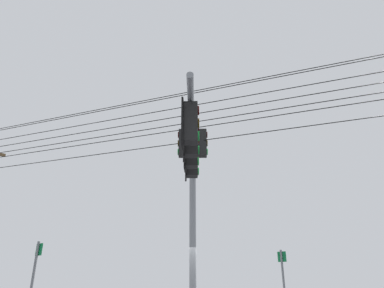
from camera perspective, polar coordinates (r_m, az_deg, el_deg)
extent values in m
cylinder|color=gray|center=(10.48, 0.13, -14.25)|extent=(0.20, 0.20, 5.86)
cylinder|color=gray|center=(8.84, -0.06, 2.73)|extent=(3.58, 3.32, 0.14)
cube|color=black|center=(11.23, 1.64, 0.13)|extent=(0.42, 0.42, 0.90)
cube|color=black|center=(11.23, 0.78, 0.12)|extent=(0.35, 0.33, 1.04)
cylinder|color=#360503|center=(11.35, 2.46, 1.53)|extent=(0.17, 0.16, 0.20)
cylinder|color=#3C2703|center=(11.23, 2.49, 0.13)|extent=(0.17, 0.16, 0.20)
cylinder|color=green|center=(11.12, 2.51, -1.30)|extent=(0.17, 0.16, 0.20)
cube|color=black|center=(11.24, -1.42, 0.11)|extent=(0.42, 0.42, 0.90)
cube|color=black|center=(11.23, -0.55, 0.12)|extent=(0.35, 0.33, 1.04)
cylinder|color=#360503|center=(11.36, -2.23, 1.50)|extent=(0.17, 0.16, 0.20)
cylinder|color=#3C2703|center=(11.24, -2.26, 0.11)|extent=(0.17, 0.16, 0.20)
cylinder|color=green|center=(11.13, -2.28, -1.32)|extent=(0.17, 0.16, 0.20)
cube|color=black|center=(9.54, 0.03, -2.78)|extent=(0.42, 0.42, 0.90)
cube|color=black|center=(9.53, -1.00, -2.77)|extent=(0.34, 0.34, 1.04)
cylinder|color=#360503|center=(9.65, 1.00, -1.12)|extent=(0.16, 0.16, 0.20)
cylinder|color=#3C2703|center=(9.54, 1.02, -2.79)|extent=(0.16, 0.16, 0.20)
cylinder|color=green|center=(9.45, 1.03, -4.51)|extent=(0.16, 0.16, 0.20)
cube|color=black|center=(8.80, -0.04, -1.06)|extent=(0.42, 0.42, 0.90)
cube|color=black|center=(8.81, -1.14, -1.07)|extent=(0.36, 0.32, 1.04)
cylinder|color=#360503|center=(8.91, 1.02, 0.76)|extent=(0.17, 0.15, 0.20)
cylinder|color=#3C2703|center=(8.79, 1.04, -1.04)|extent=(0.17, 0.15, 0.20)
cylinder|color=green|center=(8.69, 1.05, -2.88)|extent=(0.17, 0.15, 0.20)
cube|color=black|center=(8.07, -0.12, 0.99)|extent=(0.42, 0.42, 0.90)
cube|color=black|center=(8.07, -1.32, 1.00)|extent=(0.34, 0.34, 1.04)
cylinder|color=#360503|center=(8.20, 1.04, 2.89)|extent=(0.16, 0.16, 0.20)
cylinder|color=#3C2703|center=(8.08, 1.05, 0.97)|extent=(0.16, 0.16, 0.20)
cylinder|color=green|center=(7.96, 1.07, -1.01)|extent=(0.16, 0.16, 0.20)
cube|color=black|center=(7.35, -0.21, 3.43)|extent=(0.42, 0.42, 0.90)
cube|color=black|center=(7.36, -1.53, 3.41)|extent=(0.36, 0.32, 1.04)
cylinder|color=#360503|center=(7.48, 1.06, 5.51)|extent=(0.17, 0.16, 0.20)
cylinder|color=#3C2703|center=(7.35, 1.08, 3.45)|extent=(0.17, 0.16, 0.20)
cylinder|color=green|center=(7.22, 1.10, 1.31)|extent=(0.17, 0.16, 0.20)
cube|color=#0C7238|center=(12.04, 14.53, -17.46)|extent=(0.05, 0.28, 0.31)
cube|color=white|center=(12.05, 14.56, -17.46)|extent=(0.02, 0.22, 0.25)
cube|color=#0C7238|center=(10.38, -23.79, -15.55)|extent=(0.05, 0.28, 0.31)
cube|color=white|center=(10.38, -23.72, -15.56)|extent=(0.03, 0.21, 0.25)
cylinder|color=black|center=(10.91, 5.11, 1.07)|extent=(7.94, 21.27, 0.70)
cylinder|color=black|center=(11.11, 5.02, 3.34)|extent=(7.94, 21.27, 0.70)
cylinder|color=black|center=(11.21, 4.99, 4.33)|extent=(7.94, 21.27, 0.70)
cylinder|color=black|center=(11.34, 4.94, 5.67)|extent=(7.94, 21.27, 0.70)
cylinder|color=black|center=(11.51, 4.88, 7.15)|extent=(7.94, 21.27, 0.70)
cylinder|color=black|center=(11.79, 4.79, 9.49)|extent=(7.94, 21.27, 0.70)
cylinder|color=black|center=(11.75, 4.81, 9.16)|extent=(7.94, 21.27, 0.70)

